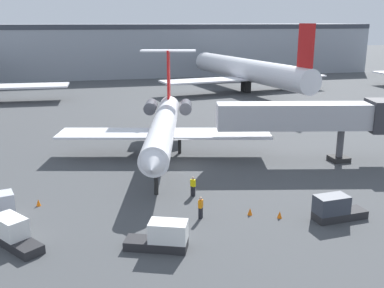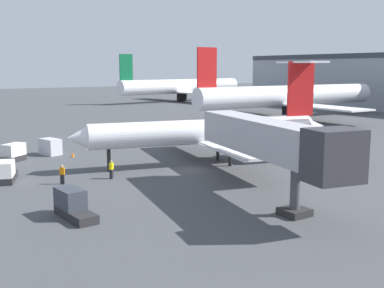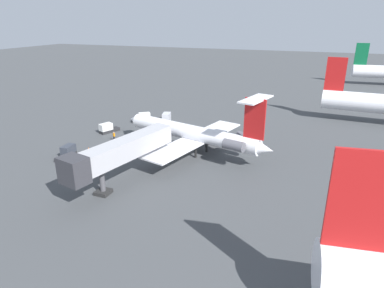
% 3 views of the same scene
% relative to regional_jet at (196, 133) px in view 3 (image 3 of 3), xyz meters
% --- Properties ---
extents(ground_plane, '(400.00, 400.00, 0.10)m').
position_rel_regional_jet_xyz_m(ground_plane, '(0.73, -3.43, -3.61)').
color(ground_plane, '#424447').
extents(regional_jet, '(22.88, 27.97, 10.63)m').
position_rel_regional_jet_xyz_m(regional_jet, '(0.00, 0.00, 0.00)').
color(regional_jet, white).
rests_on(regional_jet, ground_plane).
extents(jet_bridge, '(17.99, 6.85, 6.40)m').
position_rel_regional_jet_xyz_m(jet_bridge, '(14.53, -5.70, 1.15)').
color(jet_bridge, '#ADADB2').
rests_on(jet_bridge, ground_plane).
extents(ground_crew_marshaller, '(0.45, 0.48, 1.69)m').
position_rel_regional_jet_xyz_m(ground_crew_marshaller, '(0.13, -11.89, -2.70)').
color(ground_crew_marshaller, black).
rests_on(ground_crew_marshaller, ground_plane).
extents(ground_crew_loader, '(0.45, 0.48, 1.69)m').
position_rel_regional_jet_xyz_m(ground_crew_loader, '(-0.40, -16.25, -2.70)').
color(ground_crew_loader, black).
rests_on(ground_crew_loader, ground_plane).
extents(baggage_tug_lead, '(4.09, 1.68, 1.90)m').
position_rel_regional_jet_xyz_m(baggage_tug_lead, '(9.05, -18.87, -2.72)').
color(baggage_tug_lead, '#262628').
rests_on(baggage_tug_lead, ground_plane).
extents(baggage_tug_trailing, '(3.48, 4.06, 1.90)m').
position_rel_regional_jet_xyz_m(baggage_tug_trailing, '(-13.17, -17.28, -2.72)').
color(baggage_tug_trailing, '#262628').
rests_on(baggage_tug_trailing, ground_plane).
extents(baggage_tug_spare, '(4.23, 2.78, 1.90)m').
position_rel_regional_jet_xyz_m(baggage_tug_spare, '(-3.93, -20.08, -2.72)').
color(baggage_tug_spare, '#262628').
rests_on(baggage_tug_spare, ground_plane).
extents(cargo_container_uld, '(2.88, 2.14, 1.85)m').
position_rel_regional_jet_xyz_m(cargo_container_uld, '(-15.02, -12.50, -2.63)').
color(cargo_container_uld, silver).
rests_on(cargo_container_uld, ground_plane).
extents(traffic_cone_near, '(0.36, 0.36, 0.55)m').
position_rel_regional_jet_xyz_m(traffic_cone_near, '(5.27, -17.63, -3.28)').
color(traffic_cone_near, orange).
rests_on(traffic_cone_near, ground_plane).
extents(traffic_cone_mid, '(0.36, 0.36, 0.55)m').
position_rel_regional_jet_xyz_m(traffic_cone_mid, '(3.35, -16.58, -3.28)').
color(traffic_cone_mid, orange).
rests_on(traffic_cone_mid, ground_plane).
extents(traffic_cone_far, '(0.36, 0.36, 0.55)m').
position_rel_regional_jet_xyz_m(traffic_cone_far, '(-12.18, -10.90, -3.28)').
color(traffic_cone_far, orange).
rests_on(traffic_cone_far, ground_plane).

